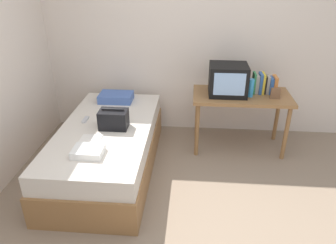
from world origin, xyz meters
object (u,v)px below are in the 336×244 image
object	(u,v)px
book_row	(264,84)
bed	(108,148)
picture_frame	(275,93)
handbag	(113,119)
remote_silver	(85,120)
pillow	(116,97)
magazine	(89,142)
remote_dark	(99,151)
tv	(228,80)
desk	(241,101)
folded_towel	(88,152)
water_bottle	(250,88)

from	to	relation	value
book_row	bed	bearing A→B (deg)	-158.60
picture_frame	handbag	size ratio (longest dim) A/B	0.44
picture_frame	remote_silver	distance (m)	2.19
pillow	magazine	world-z (taller)	pillow
remote_dark	remote_silver	size ratio (longest dim) A/B	1.08
handbag	remote_dark	distance (m)	0.51
magazine	remote_dark	bearing A→B (deg)	-48.52
pillow	handbag	bearing A→B (deg)	-78.70
handbag	magazine	bearing A→B (deg)	-118.41
handbag	remote_silver	xyz separation A→B (m)	(-0.36, 0.14, -0.09)
picture_frame	pillow	distance (m)	1.95
tv	remote_dark	distance (m)	1.73
pillow	remote_dark	size ratio (longest dim) A/B	2.67
desk	pillow	xyz separation A→B (m)	(-1.56, 0.10, -0.04)
handbag	bed	bearing A→B (deg)	171.00
magazine	folded_towel	world-z (taller)	folded_towel
desk	book_row	xyz separation A→B (m)	(0.26, 0.08, 0.20)
picture_frame	folded_towel	world-z (taller)	picture_frame
picture_frame	magazine	distance (m)	2.15
bed	picture_frame	size ratio (longest dim) A/B	15.14
water_bottle	pillow	world-z (taller)	water_bottle
water_bottle	magazine	bearing A→B (deg)	-151.62
picture_frame	handbag	distance (m)	1.86
desk	book_row	bearing A→B (deg)	16.42
magazine	remote_dark	distance (m)	0.23
tv	handbag	size ratio (longest dim) A/B	1.47
remote_silver	desk	bearing A→B (deg)	15.41
folded_towel	handbag	bearing A→B (deg)	78.43
handbag	pillow	bearing A→B (deg)	101.30
remote_silver	folded_towel	bearing A→B (deg)	-70.22
book_row	picture_frame	bearing A→B (deg)	-61.78
desk	picture_frame	xyz separation A→B (m)	(0.36, -0.11, 0.16)
handbag	magazine	xyz separation A→B (m)	(-0.18, -0.33, -0.10)
book_row	pillow	size ratio (longest dim) A/B	0.67
magazine	folded_towel	size ratio (longest dim) A/B	1.04
bed	water_bottle	xyz separation A→B (m)	(1.60, 0.56, 0.56)
magazine	tv	bearing A→B (deg)	34.18
pillow	folded_towel	world-z (taller)	pillow
book_row	magazine	distance (m)	2.15
tv	remote_silver	distance (m)	1.71
water_bottle	remote_silver	bearing A→B (deg)	-166.86
desk	handbag	bearing A→B (deg)	-155.85
picture_frame	remote_silver	xyz separation A→B (m)	(-2.14, -0.38, -0.23)
desk	remote_dark	world-z (taller)	desk
book_row	remote_dark	world-z (taller)	book_row
bed	magazine	size ratio (longest dim) A/B	6.90
book_row	picture_frame	distance (m)	0.21
handbag	folded_towel	distance (m)	0.57
water_bottle	remote_dark	distance (m)	1.89
book_row	pillow	world-z (taller)	book_row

